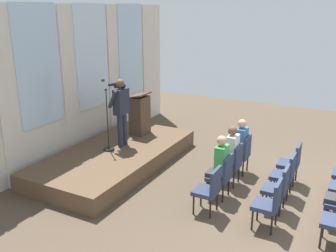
{
  "coord_description": "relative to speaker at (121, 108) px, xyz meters",
  "views": [
    {
      "loc": [
        -6.99,
        -0.32,
        3.79
      ],
      "look_at": [
        0.1,
        3.43,
        1.22
      ],
      "focal_mm": 39.68,
      "sensor_mm": 36.0,
      "label": 1
    }
  ],
  "objects": [
    {
      "name": "mic_stand",
      "position": [
        -0.42,
        0.11,
        -0.66
      ],
      "size": [
        0.28,
        0.28,
        1.55
      ],
      "color": "black",
      "rests_on": "stage_platform"
    },
    {
      "name": "chair_r0_c0",
      "position": [
        -1.36,
        -2.94,
        -0.89
      ],
      "size": [
        0.46,
        0.44,
        0.94
      ],
      "color": "black",
      "rests_on": "ground"
    },
    {
      "name": "stage_platform",
      "position": [
        -0.33,
        -0.03,
        -1.21
      ],
      "size": [
        4.52,
        2.21,
        0.42
      ],
      "primitive_type": "cube",
      "color": "brown",
      "rests_on": "ground"
    },
    {
      "name": "chair_r0_c1",
      "position": [
        -0.67,
        -2.94,
        -0.89
      ],
      "size": [
        0.46,
        0.44,
        0.94
      ],
      "color": "black",
      "rests_on": "ground"
    },
    {
      "name": "audience_r0_c3",
      "position": [
        0.7,
        -2.86,
        -0.68
      ],
      "size": [
        0.36,
        0.39,
        1.34
      ],
      "color": "#2D2D33",
      "rests_on": "ground"
    },
    {
      "name": "chair_r1_c2",
      "position": [
        0.02,
        -4.08,
        -0.89
      ],
      "size": [
        0.46,
        0.44,
        0.94
      ],
      "color": "black",
      "rests_on": "ground"
    },
    {
      "name": "ground_plane",
      "position": [
        -0.33,
        -4.88,
        -1.42
      ],
      "size": [
        16.26,
        16.26,
        0.0
      ],
      "primitive_type": "plane",
      "color": "brown"
    },
    {
      "name": "speaker",
      "position": [
        0.0,
        0.0,
        0.0
      ],
      "size": [
        0.51,
        0.69,
        1.71
      ],
      "color": "#232838",
      "rests_on": "stage_platform"
    },
    {
      "name": "chair_r0_c2",
      "position": [
        0.02,
        -2.94,
        -0.89
      ],
      "size": [
        0.46,
        0.44,
        0.94
      ],
      "color": "black",
      "rests_on": "ground"
    },
    {
      "name": "lectern",
      "position": [
        1.03,
        0.11,
        -0.44
      ],
      "size": [
        0.6,
        0.48,
        1.16
      ],
      "color": "#4C3828",
      "rests_on": "stage_platform"
    },
    {
      "name": "audience_r0_c2",
      "position": [
        0.02,
        -2.86,
        -0.67
      ],
      "size": [
        0.36,
        0.39,
        1.36
      ],
      "color": "#2D2D33",
      "rests_on": "ground"
    },
    {
      "name": "rear_partition",
      "position": [
        -0.28,
        1.36,
        0.59
      ],
      "size": [
        9.43,
        0.14,
        3.9
      ],
      "color": "silver",
      "rests_on": "ground"
    },
    {
      "name": "audience_r0_c1",
      "position": [
        -0.67,
        -2.86,
        -0.67
      ],
      "size": [
        0.36,
        0.39,
        1.36
      ],
      "color": "#2D2D33",
      "rests_on": "ground"
    },
    {
      "name": "chair_r0_c3",
      "position": [
        0.7,
        -2.94,
        -0.89
      ],
      "size": [
        0.46,
        0.44,
        0.94
      ],
      "color": "black",
      "rests_on": "ground"
    },
    {
      "name": "chair_r1_c1",
      "position": [
        -0.67,
        -4.08,
        -0.89
      ],
      "size": [
        0.46,
        0.44,
        0.94
      ],
      "color": "black",
      "rests_on": "ground"
    },
    {
      "name": "chair_r1_c0",
      "position": [
        -1.36,
        -4.08,
        -0.89
      ],
      "size": [
        0.46,
        0.44,
        0.94
      ],
      "color": "black",
      "rests_on": "ground"
    },
    {
      "name": "chair_r1_c3",
      "position": [
        0.7,
        -4.08,
        -0.89
      ],
      "size": [
        0.46,
        0.44,
        0.94
      ],
      "color": "black",
      "rests_on": "ground"
    }
  ]
}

